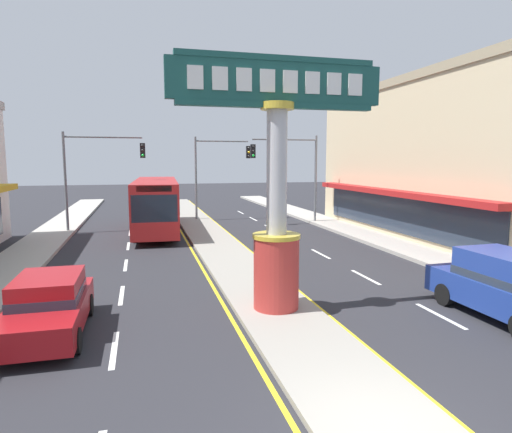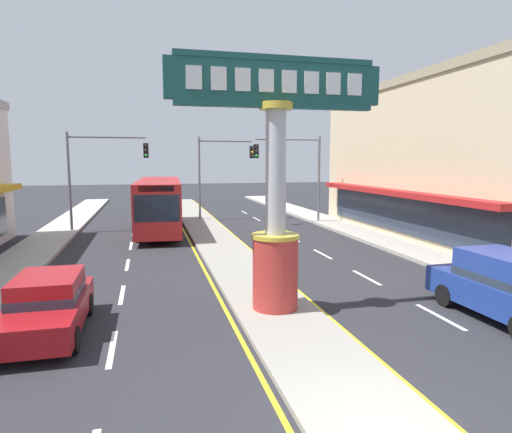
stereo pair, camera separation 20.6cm
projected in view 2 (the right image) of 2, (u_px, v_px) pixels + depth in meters
median_strip at (216, 241)px, 24.34m from camera, size 2.43×52.00×0.14m
sidewalk_left at (27, 256)px, 20.26m from camera, size 2.44×60.00×0.18m
sidewalk_right at (382, 240)px, 24.56m from camera, size 2.44×60.00×0.18m
lane_markings at (220, 246)px, 23.04m from camera, size 9.17×52.00×0.01m
district_sign at (276, 196)px, 12.65m from camera, size 6.19×1.40×7.21m
storefront_right at (475, 160)px, 25.48m from camera, size 10.75×19.88×9.05m
traffic_light_left_side at (99, 164)px, 27.22m from camera, size 4.86×0.46×6.20m
traffic_light_right_side at (296, 164)px, 30.49m from camera, size 4.86×0.46×6.20m
traffic_light_median_far at (219, 164)px, 32.81m from camera, size 4.20×0.46×6.20m
bus_near_right_lane at (159, 202)px, 27.75m from camera, size 3.07×11.31×3.26m
suv_far_right_lane at (509, 286)px, 12.32m from camera, size 2.04×4.64×1.90m
sedan_near_left_lane at (48, 304)px, 11.38m from camera, size 1.84×4.30×1.53m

